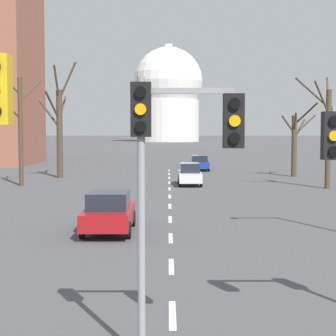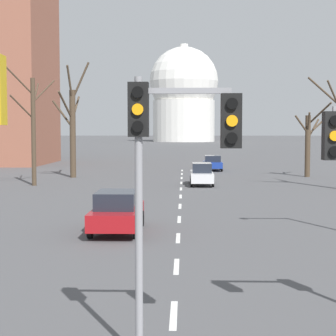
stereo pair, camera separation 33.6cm
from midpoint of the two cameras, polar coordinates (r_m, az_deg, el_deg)
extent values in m
cube|color=silver|center=(13.05, -0.44, -14.68)|extent=(0.16, 2.00, 0.01)
cube|color=silver|center=(17.37, -0.36, -9.95)|extent=(0.16, 2.00, 0.01)
cube|color=silver|center=(21.77, -0.32, -7.11)|extent=(0.16, 2.00, 0.01)
cube|color=silver|center=(26.20, -0.29, -5.23)|extent=(0.16, 2.00, 0.01)
cube|color=silver|center=(30.65, -0.26, -3.90)|extent=(0.16, 2.00, 0.01)
cube|color=silver|center=(35.11, -0.25, -2.90)|extent=(0.16, 2.00, 0.01)
cube|color=silver|center=(39.59, -0.24, -2.13)|extent=(0.16, 2.00, 0.01)
cube|color=silver|center=(44.06, -0.23, -1.52)|extent=(0.16, 2.00, 0.01)
cube|color=silver|center=(48.55, -0.22, -1.02)|extent=(0.16, 2.00, 0.01)
cube|color=silver|center=(53.03, -0.21, -0.60)|extent=(0.16, 2.00, 0.01)
cube|color=silver|center=(57.52, -0.21, -0.25)|extent=(0.16, 2.00, 0.01)
cylinder|color=gray|center=(10.09, -3.82, -5.31)|extent=(0.14, 0.14, 5.10)
cube|color=black|center=(9.97, -3.87, 5.94)|extent=(0.36, 0.28, 0.96)
cylinder|color=black|center=(9.81, -3.95, 7.71)|extent=(0.20, 0.06, 0.20)
cylinder|color=orange|center=(9.80, -3.94, 5.97)|extent=(0.20, 0.06, 0.20)
cylinder|color=black|center=(9.79, -3.93, 4.23)|extent=(0.20, 0.06, 0.20)
cube|color=gray|center=(9.97, 0.86, 7.85)|extent=(1.64, 0.10, 0.10)
cube|color=black|center=(9.99, 5.57, 4.78)|extent=(0.36, 0.28, 0.96)
cylinder|color=black|center=(9.83, 5.68, 6.52)|extent=(0.20, 0.06, 0.20)
cylinder|color=orange|center=(9.82, 5.67, 4.79)|extent=(0.20, 0.06, 0.20)
cylinder|color=black|center=(9.82, 5.66, 3.05)|extent=(0.20, 0.06, 0.20)
cube|color=black|center=(11.60, 15.33, 3.18)|extent=(0.36, 0.28, 0.96)
cylinder|color=black|center=(11.44, 15.59, 4.66)|extent=(0.20, 0.06, 0.20)
cylinder|color=orange|center=(11.44, 15.56, 3.17)|extent=(0.20, 0.06, 0.20)
cylinder|color=black|center=(11.44, 15.53, 1.68)|extent=(0.20, 0.06, 0.20)
cube|color=maroon|center=(23.04, -6.55, -4.84)|extent=(1.87, 4.55, 0.67)
cube|color=#1E232D|center=(22.73, -6.63, -3.24)|extent=(1.59, 2.19, 0.68)
cylinder|color=black|center=(24.59, -8.23, -5.09)|extent=(0.18, 0.67, 0.67)
cylinder|color=black|center=(24.40, -4.11, -5.13)|extent=(0.18, 0.67, 0.67)
cylinder|color=black|center=(21.84, -9.28, -6.24)|extent=(0.18, 0.67, 0.67)
cylinder|color=black|center=(21.63, -4.63, -6.30)|extent=(0.18, 0.67, 0.67)
cube|color=navy|center=(57.35, 2.89, 0.36)|extent=(1.84, 3.85, 0.61)
cube|color=#1E232D|center=(57.13, 2.91, 0.97)|extent=(1.56, 1.85, 0.63)
cylinder|color=black|center=(58.52, 1.98, 0.13)|extent=(0.18, 0.64, 0.64)
cylinder|color=black|center=(58.61, 3.68, 0.13)|extent=(0.18, 0.64, 0.64)
cylinder|color=black|center=(56.14, 2.07, -0.03)|extent=(0.18, 0.64, 0.64)
cylinder|color=black|center=(56.24, 3.84, -0.03)|extent=(0.18, 0.64, 0.64)
cube|color=silver|center=(42.38, 1.86, -0.86)|extent=(1.66, 4.57, 0.68)
cube|color=#1E232D|center=(42.10, 1.87, 0.05)|extent=(1.41, 2.19, 0.70)
cylinder|color=black|center=(43.80, 0.77, -1.16)|extent=(0.18, 0.61, 0.61)
cylinder|color=black|center=(43.85, 2.81, -1.15)|extent=(0.18, 0.61, 0.61)
cylinder|color=black|center=(40.98, 0.84, -1.50)|extent=(0.18, 0.61, 0.61)
cylinder|color=black|center=(41.03, 3.01, -1.50)|extent=(0.18, 0.61, 0.61)
cylinder|color=#473828|center=(49.59, -11.28, 3.41)|extent=(0.52, 0.52, 7.61)
cylinder|color=#473828|center=(48.65, -12.02, 6.29)|extent=(0.82, 2.33, 2.34)
cylinder|color=#473828|center=(49.88, -12.28, 5.37)|extent=(1.90, 0.40, 2.47)
cylinder|color=#473828|center=(51.09, -10.99, 6.03)|extent=(0.19, 3.09, 2.26)
cylinder|color=#473828|center=(49.05, -11.58, 8.49)|extent=(0.29, 1.61, 2.92)
cylinder|color=#473828|center=(49.52, -10.52, 8.69)|extent=(1.66, 0.41, 3.28)
cylinder|color=#473828|center=(51.14, 12.37, 2.19)|extent=(0.47, 0.47, 5.44)
cylinder|color=#473828|center=(51.80, 12.93, 3.95)|extent=(1.30, 1.33, 1.76)
cylinder|color=#473828|center=(50.72, 11.78, 4.35)|extent=(1.36, 0.74, 1.64)
cylinder|color=#473828|center=(50.61, 12.46, 4.52)|extent=(0.27, 1.16, 1.83)
cylinder|color=#473828|center=(50.40, 13.58, 5.45)|extent=(1.52, 2.17, 1.86)
cylinder|color=#473828|center=(51.86, 13.45, 4.32)|extent=(2.20, 1.31, 1.84)
cylinder|color=#473828|center=(42.92, -15.11, 3.54)|extent=(0.33, 0.33, 7.99)
cylinder|color=#473828|center=(43.52, -14.08, 7.66)|extent=(1.31, 1.56, 1.74)
cylinder|color=#473828|center=(42.37, -16.30, 6.06)|extent=(1.22, 1.78, 1.65)
cylinder|color=#473828|center=(44.17, -14.93, 7.23)|extent=(0.29, 2.42, 1.96)
cylinder|color=#473828|center=(42.56, -16.69, 8.77)|extent=(1.74, 1.85, 2.16)
cylinder|color=#473828|center=(41.19, 15.59, 2.83)|extent=(0.39, 0.39, 7.00)
cylinder|color=#473828|center=(40.66, 14.07, 7.43)|extent=(2.58, 0.79, 2.11)
cylinder|color=#473828|center=(40.48, 14.95, 7.03)|extent=(1.43, 1.40, 2.15)
cylinder|color=#473828|center=(41.97, 15.58, 7.33)|extent=(0.36, 1.51, 2.42)
cylinder|color=silver|center=(200.39, -0.16, 4.79)|extent=(21.90, 21.90, 14.60)
sphere|color=silver|center=(201.10, -0.16, 8.78)|extent=(24.33, 24.33, 24.33)
cylinder|color=silver|center=(202.33, -0.16, 11.87)|extent=(2.92, 2.92, 4.26)
camera|label=1|loc=(0.17, -90.91, -0.06)|focal=60.00mm
camera|label=2|loc=(0.17, 89.09, 0.06)|focal=60.00mm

